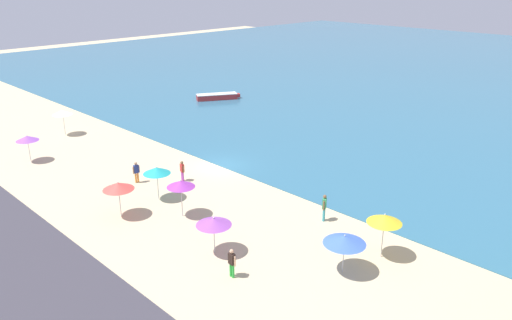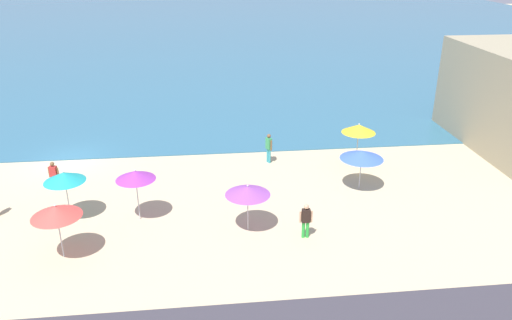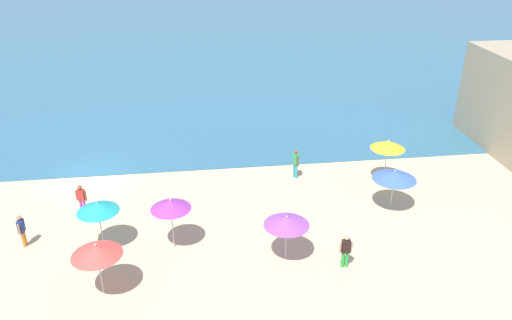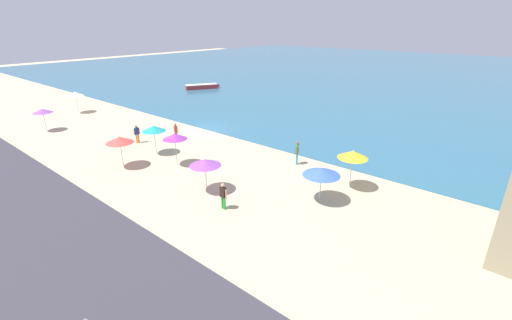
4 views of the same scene
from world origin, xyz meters
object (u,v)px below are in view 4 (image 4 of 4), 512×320
object	(u,v)px
beach_umbrella_6	(175,136)
bather_1	(223,195)
beach_umbrella_1	(353,155)
bather_3	(297,152)
bather_0	(176,131)
bather_2	(137,133)
beach_umbrella_3	(120,140)
beach_umbrella_5	(42,111)
beach_umbrella_4	(205,163)
skiff_nearshore	(202,86)
beach_umbrella_0	(75,94)
beach_umbrella_2	(322,172)
beach_umbrella_7	(154,128)

from	to	relation	value
beach_umbrella_6	bather_1	distance (m)	7.81
beach_umbrella_1	bather_3	xyz separation A→B (m)	(-4.87, 1.20, -1.34)
bather_0	bather_3	distance (m)	11.67
bather_1	bather_2	bearing A→B (deg)	166.57
beach_umbrella_3	beach_umbrella_5	distance (m)	14.08
beach_umbrella_4	skiff_nearshore	world-z (taller)	beach_umbrella_4
skiff_nearshore	beach_umbrella_0	bearing A→B (deg)	-89.05
beach_umbrella_1	bather_2	bearing A→B (deg)	-168.62
beach_umbrella_1	beach_umbrella_6	distance (m)	12.58
beach_umbrella_2	bather_3	world-z (taller)	beach_umbrella_2
beach_umbrella_0	bather_2	size ratio (longest dim) A/B	1.56
beach_umbrella_7	skiff_nearshore	xyz separation A→B (m)	(-18.88, 21.78, -1.73)
beach_umbrella_3	beach_umbrella_4	size ratio (longest dim) A/B	1.09
skiff_nearshore	beach_umbrella_6	bearing A→B (deg)	-45.11
bather_0	bather_1	size ratio (longest dim) A/B	0.98
beach_umbrella_0	beach_umbrella_4	distance (m)	26.94
beach_umbrella_7	beach_umbrella_6	bearing A→B (deg)	-6.90
beach_umbrella_0	beach_umbrella_7	size ratio (longest dim) A/B	1.04
bather_3	skiff_nearshore	xyz separation A→B (m)	(-28.89, 16.28, -0.59)
beach_umbrella_5	bather_1	size ratio (longest dim) A/B	1.42
bather_3	bather_2	bearing A→B (deg)	-160.11
beach_umbrella_5	skiff_nearshore	world-z (taller)	beach_umbrella_5
beach_umbrella_6	skiff_nearshore	bearing A→B (deg)	134.89
beach_umbrella_3	bather_2	size ratio (longest dim) A/B	1.49
beach_umbrella_6	beach_umbrella_7	xyz separation A→B (m)	(-3.19, 0.39, -0.10)
beach_umbrella_5	beach_umbrella_7	bearing A→B (deg)	13.16
bather_3	beach_umbrella_0	bearing A→B (deg)	-173.27
beach_umbrella_0	bather_2	world-z (taller)	beach_umbrella_0
beach_umbrella_7	beach_umbrella_4	bearing A→B (deg)	-13.15
bather_0	beach_umbrella_6	bearing A→B (deg)	-37.41
beach_umbrella_3	skiff_nearshore	size ratio (longest dim) A/B	0.47
beach_umbrella_6	beach_umbrella_4	bearing A→B (deg)	-17.06
bather_1	beach_umbrella_5	bearing A→B (deg)	-179.04
beach_umbrella_1	beach_umbrella_4	bearing A→B (deg)	-137.69
beach_umbrella_6	skiff_nearshore	size ratio (longest dim) A/B	0.49
beach_umbrella_1	bather_1	world-z (taller)	beach_umbrella_1
beach_umbrella_6	bather_0	world-z (taller)	beach_umbrella_6
bather_2	beach_umbrella_5	bearing A→B (deg)	-159.49
beach_umbrella_1	beach_umbrella_2	bearing A→B (deg)	-103.16
bather_3	beach_umbrella_5	bearing A→B (deg)	-159.84
beach_umbrella_2	beach_umbrella_7	distance (m)	14.33
beach_umbrella_0	beach_umbrella_1	distance (m)	33.50
beach_umbrella_6	bather_3	world-z (taller)	beach_umbrella_6
bather_0	beach_umbrella_7	bearing A→B (deg)	-65.52
beach_umbrella_1	beach_umbrella_5	world-z (taller)	beach_umbrella_1
beach_umbrella_1	beach_umbrella_3	bearing A→B (deg)	-152.65
bather_1	bather_3	world-z (taller)	bather_3
beach_umbrella_0	bather_2	distance (m)	15.11
beach_umbrella_2	beach_umbrella_4	bearing A→B (deg)	-150.55
beach_umbrella_2	bather_1	size ratio (longest dim) A/B	1.38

